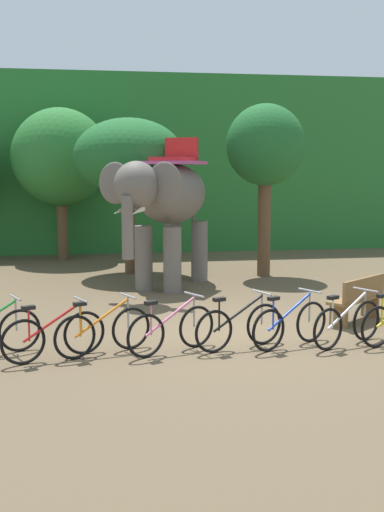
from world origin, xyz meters
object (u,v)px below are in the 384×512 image
(bike_red, at_px, (54,335))
(tree_center_right, at_px, (129,157))
(bike_black, at_px, (239,326))
(bike_white, at_px, (348,323))
(tree_center, at_px, (61,158))
(elephant, at_px, (167,200))
(bike_blue, at_px, (290,324))
(bike_pink, at_px, (172,329))
(wooden_bench, at_px, (358,298))
(tree_right, at_px, (265,148))
(bike_orange, at_px, (103,331))

(bike_red, bearing_deg, tree_center_right, 78.36)
(tree_center_right, xyz_separation_m, bike_black, (1.31, -8.01, -2.93))
(bike_white, bearing_deg, tree_center, 114.49)
(elephant, relative_size, bike_blue, 2.63)
(bike_black, bearing_deg, elephant, 95.21)
(bike_black, bearing_deg, bike_blue, -1.39)
(elephant, height_order, bike_blue, elephant)
(elephant, relative_size, bike_pink, 2.64)
(bike_pink, bearing_deg, elephant, 83.87)
(bike_white, distance_m, wooden_bench, 1.77)
(tree_center, relative_size, tree_right, 1.04)
(tree_right, bearing_deg, tree_center, 143.48)
(bike_red, xyz_separation_m, wooden_bench, (5.71, 1.59, 0.09))
(bike_orange, distance_m, bike_pink, 1.10)
(bike_red, height_order, bike_black, same)
(tree_center, distance_m, wooden_bench, 11.90)
(tree_right, height_order, bike_red, tree_right)
(tree_center_right, height_order, bike_white, tree_center_right)
(tree_center, xyz_separation_m, bike_orange, (1.11, -11.26, -2.96))
(bike_blue, distance_m, wooden_bench, 2.36)
(bike_black, height_order, wooden_bench, bike_black)
(tree_right, bearing_deg, bike_blue, -101.92)
(tree_right, bearing_deg, bike_black, -108.51)
(tree_center, bearing_deg, bike_orange, -84.39)
(bike_orange, bearing_deg, tree_center, 95.61)
(tree_center, bearing_deg, bike_black, -73.54)
(bike_blue, bearing_deg, bike_red, -178.25)
(tree_center_right, distance_m, elephant, 2.70)
(bike_red, bearing_deg, bike_orange, 12.22)
(bike_pink, bearing_deg, tree_center_right, 91.27)
(bike_orange, distance_m, wooden_bench, 5.15)
(bike_blue, bearing_deg, elephant, 103.67)
(tree_center, xyz_separation_m, bike_black, (3.34, -11.29, -2.96))
(tree_center, relative_size, elephant, 1.22)
(bike_red, height_order, bike_blue, same)
(bike_blue, bearing_deg, tree_center_right, 105.20)
(tree_center, relative_size, tree_center_right, 1.13)
(tree_right, bearing_deg, bike_white, -94.13)
(tree_right, distance_m, wooden_bench, 6.41)
(bike_pink, relative_size, bike_black, 0.95)
(bike_blue, bearing_deg, wooden_bench, 38.55)
(tree_center_right, relative_size, wooden_bench, 3.04)
(bike_white, bearing_deg, bike_orange, 178.33)
(tree_right, xyz_separation_m, bike_blue, (-1.50, -7.09, -3.17))
(elephant, xyz_separation_m, bike_white, (2.37, -5.78, -1.82))
(bike_orange, xyz_separation_m, wooden_bench, (4.94, 1.42, 0.09))
(bike_pink, relative_size, bike_white, 1.00)
(bike_red, height_order, bike_white, same)
(bike_red, relative_size, bike_white, 1.03)
(bike_pink, distance_m, wooden_bench, 4.13)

